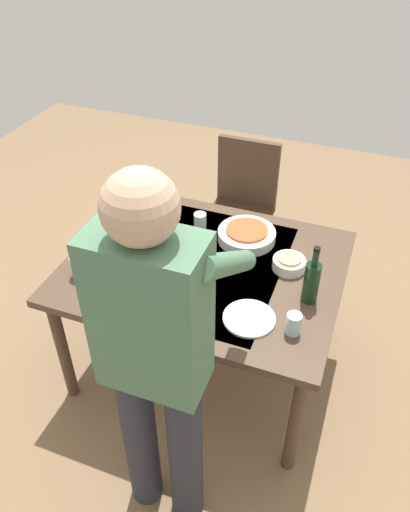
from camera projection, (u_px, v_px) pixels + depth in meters
ground_plane at (205, 360)px, 2.93m from camera, size 6.00×6.00×0.00m
dining_table at (205, 275)px, 2.52m from camera, size 1.33×1.06×0.73m
chair_near at (242, 201)px, 3.29m from camera, size 0.40×0.40×0.91m
person_server at (157, 356)px, 1.72m from camera, size 0.42×0.61×1.69m
wine_bottle at (311, 281)px, 2.21m from camera, size 0.07×0.07×0.30m
wine_glass_left at (147, 200)px, 2.75m from camera, size 0.07×0.07×0.15m
water_cup_near_left at (183, 316)px, 2.14m from camera, size 0.08×0.08×0.09m
water_cup_near_right at (200, 221)px, 2.69m from camera, size 0.07×0.07×0.09m
water_cup_far_left at (78, 266)px, 2.38m from camera, size 0.07×0.07×0.11m
water_cup_far_right at (294, 324)px, 2.10m from camera, size 0.07×0.07×0.10m
serving_bowl_pasta at (247, 235)px, 2.61m from camera, size 0.30×0.30×0.07m
side_bowl_salad at (124, 225)px, 2.68m from camera, size 0.18×0.18×0.07m
side_bowl_bread at (289, 263)px, 2.43m from camera, size 0.16×0.16×0.07m
dinner_plate_near at (249, 318)px, 2.18m from camera, size 0.23×0.23×0.01m
dinner_plate_far at (106, 295)px, 2.30m from camera, size 0.23×0.23×0.01m
table_knife at (155, 248)px, 2.57m from camera, size 0.06×0.20×0.00m
table_fork at (171, 290)px, 2.33m from camera, size 0.08×0.17×0.00m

